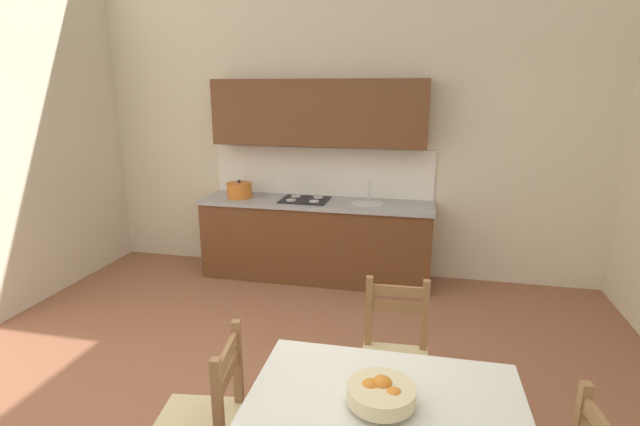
{
  "coord_description": "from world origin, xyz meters",
  "views": [
    {
      "loc": [
        0.91,
        -2.53,
        2.1
      ],
      "look_at": [
        0.11,
        1.03,
        1.13
      ],
      "focal_mm": 26.48,
      "sensor_mm": 36.0,
      "label": 1
    }
  ],
  "objects_px": {
    "fruit_bowl": "(381,393)",
    "kitchen_cabinetry": "(316,204)",
    "dining_chair_tv_side": "(204,423)",
    "dining_chair_kitchen_side": "(394,359)"
  },
  "relations": [
    {
      "from": "kitchen_cabinetry",
      "to": "dining_chair_kitchen_side",
      "type": "xyz_separation_m",
      "value": [
        1.04,
        -2.28,
        -0.41
      ]
    },
    {
      "from": "kitchen_cabinetry",
      "to": "dining_chair_kitchen_side",
      "type": "distance_m",
      "value": 2.54
    },
    {
      "from": "kitchen_cabinetry",
      "to": "fruit_bowl",
      "type": "bearing_deg",
      "value": -72.01
    },
    {
      "from": "dining_chair_tv_side",
      "to": "fruit_bowl",
      "type": "xyz_separation_m",
      "value": [
        0.9,
        -0.08,
        0.37
      ]
    },
    {
      "from": "kitchen_cabinetry",
      "to": "dining_chair_kitchen_side",
      "type": "height_order",
      "value": "kitchen_cabinetry"
    },
    {
      "from": "kitchen_cabinetry",
      "to": "dining_chair_tv_side",
      "type": "bearing_deg",
      "value": -87.56
    },
    {
      "from": "kitchen_cabinetry",
      "to": "dining_chair_tv_side",
      "type": "xyz_separation_m",
      "value": [
        0.13,
        -3.1,
        -0.41
      ]
    },
    {
      "from": "fruit_bowl",
      "to": "kitchen_cabinetry",
      "type": "bearing_deg",
      "value": 107.99
    },
    {
      "from": "fruit_bowl",
      "to": "dining_chair_tv_side",
      "type": "bearing_deg",
      "value": 175.16
    },
    {
      "from": "dining_chair_tv_side",
      "to": "dining_chair_kitchen_side",
      "type": "height_order",
      "value": "same"
    }
  ]
}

